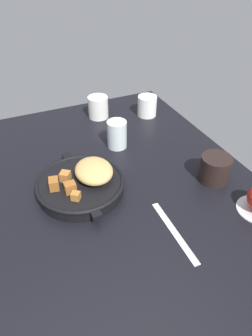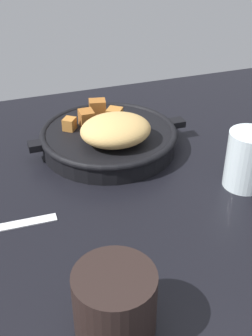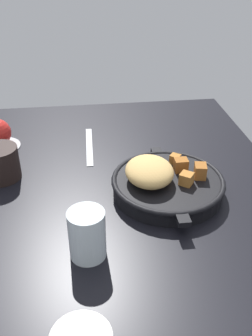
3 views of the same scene
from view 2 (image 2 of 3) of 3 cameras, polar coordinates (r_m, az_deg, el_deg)
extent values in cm
cube|color=black|center=(70.44, 0.40, -2.43)|extent=(103.37, 76.82, 2.40)
cylinder|color=black|center=(77.62, -2.13, 3.72)|extent=(23.56, 23.56, 3.48)
torus|color=black|center=(76.92, -2.15, 4.67)|extent=(24.29, 24.29, 1.20)
cube|color=black|center=(74.78, -11.70, 2.87)|extent=(2.64, 2.40, 1.20)
cube|color=black|center=(81.33, 6.66, 5.92)|extent=(2.64, 2.40, 1.20)
ellipsoid|color=tan|center=(72.05, -1.72, 4.96)|extent=(11.90, 10.13, 4.64)
cube|color=#A86B2D|center=(79.57, -1.51, 6.95)|extent=(3.55, 3.55, 2.55)
cube|color=#A86B2D|center=(77.47, -7.42, 5.75)|extent=(2.85, 2.89, 2.14)
cube|color=#935623|center=(81.91, -4.06, 7.85)|extent=(3.45, 2.99, 3.03)
cube|color=#935623|center=(78.34, -5.20, 6.52)|extent=(2.48, 2.89, 2.87)
cylinder|color=silver|center=(68.79, 15.56, 1.05)|extent=(6.44, 6.44, 9.20)
cylinder|color=black|center=(46.44, -1.48, -17.22)|extent=(8.65, 8.65, 7.68)
camera|label=1|loc=(0.92, -58.08, 31.08)|focal=32.63mm
camera|label=3|loc=(0.99, 49.13, 28.72)|focal=41.04mm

